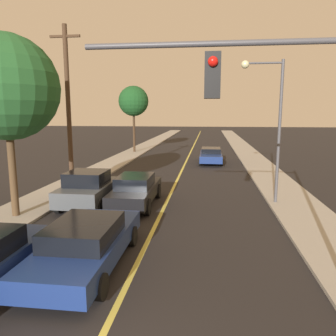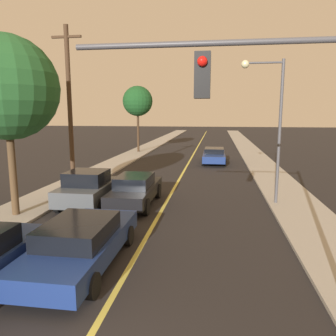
# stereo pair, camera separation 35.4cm
# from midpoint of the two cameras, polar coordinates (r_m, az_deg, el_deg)

# --- Properties ---
(road_surface) EXTENTS (9.65, 80.00, 0.01)m
(road_surface) POSITION_cam_midpoint_polar(r_m,az_deg,el_deg) (39.66, 3.99, 3.37)
(road_surface) COLOR black
(road_surface) RESTS_ON ground
(sidewalk_left) EXTENTS (2.50, 80.00, 0.12)m
(sidewalk_left) POSITION_cam_midpoint_polar(r_m,az_deg,el_deg) (40.45, -4.65, 3.56)
(sidewalk_left) COLOR #9E998E
(sidewalk_left) RESTS_ON ground
(sidewalk_right) EXTENTS (2.50, 80.00, 0.12)m
(sidewalk_right) POSITION_cam_midpoint_polar(r_m,az_deg,el_deg) (39.79, 12.77, 3.25)
(sidewalk_right) COLOR #9E998E
(sidewalk_right) RESTS_ON ground
(car_near_lane_front) EXTENTS (2.04, 5.16, 1.37)m
(car_near_lane_front) POSITION_cam_midpoint_polar(r_m,az_deg,el_deg) (9.69, -15.03, -12.46)
(car_near_lane_front) COLOR navy
(car_near_lane_front) RESTS_ON ground
(car_near_lane_second) EXTENTS (1.84, 4.66, 1.46)m
(car_near_lane_second) POSITION_cam_midpoint_polar(r_m,az_deg,el_deg) (15.35, -6.29, -3.77)
(car_near_lane_second) COLOR black
(car_near_lane_second) RESTS_ON ground
(car_outer_lane_second) EXTENTS (2.06, 3.85, 1.68)m
(car_outer_lane_second) POSITION_cam_midpoint_polar(r_m,az_deg,el_deg) (15.55, -14.32, -3.52)
(car_outer_lane_second) COLOR #474C51
(car_outer_lane_second) RESTS_ON ground
(car_far_oncoming) EXTENTS (1.95, 5.01, 1.30)m
(car_far_oncoming) POSITION_cam_midpoint_polar(r_m,az_deg,el_deg) (28.41, 7.12, 2.23)
(car_far_oncoming) COLOR navy
(car_far_oncoming) RESTS_ON ground
(traffic_signal_mast) EXTENTS (5.91, 0.42, 5.77)m
(traffic_signal_mast) POSITION_cam_midpoint_polar(r_m,az_deg,el_deg) (6.98, 20.59, 7.58)
(traffic_signal_mast) COLOR #47474C
(traffic_signal_mast) RESTS_ON ground
(streetlamp_right) EXTENTS (1.90, 0.36, 6.52)m
(streetlamp_right) POSITION_cam_midpoint_polar(r_m,az_deg,el_deg) (15.77, 16.69, 9.44)
(streetlamp_right) COLOR #47474C
(streetlamp_right) RESTS_ON ground
(utility_pole_left) EXTENTS (1.60, 0.24, 8.63)m
(utility_pole_left) POSITION_cam_midpoint_polar(r_m,az_deg,el_deg) (18.39, -17.50, 10.11)
(utility_pole_left) COLOR #422D1E
(utility_pole_left) RESTS_ON ground
(tree_left_near) EXTENTS (4.10, 4.10, 7.19)m
(tree_left_near) POSITION_cam_midpoint_polar(r_m,az_deg,el_deg) (14.56, -27.04, 12.32)
(tree_left_near) COLOR #4C3823
(tree_left_near) RESTS_ON ground
(tree_left_far) EXTENTS (3.17, 3.17, 6.99)m
(tree_left_far) POSITION_cam_midpoint_polar(r_m,az_deg,el_deg) (35.63, -6.31, 11.48)
(tree_left_far) COLOR #3D2B1C
(tree_left_far) RESTS_ON ground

